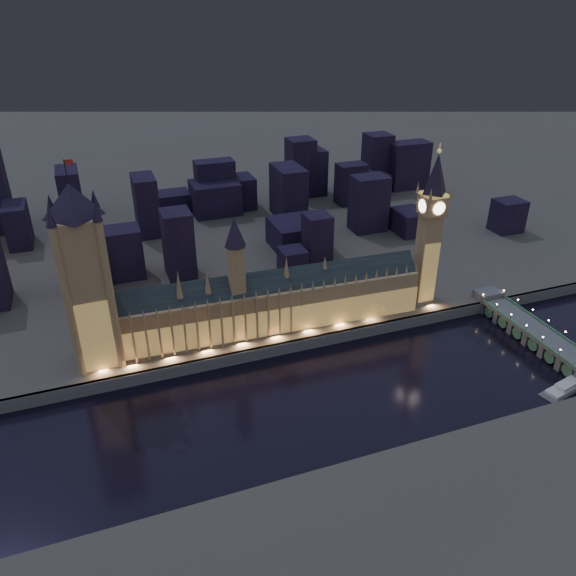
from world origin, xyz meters
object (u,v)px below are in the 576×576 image
object	(u,v)px
palace_of_westminster	(267,302)
westminster_bridge	(535,335)
river_boat	(571,384)
victoria_tower	(84,269)
elizabeth_tower	(431,217)

from	to	relation	value
palace_of_westminster	westminster_bridge	bearing A→B (deg)	-22.37
westminster_bridge	river_boat	bearing A→B (deg)	-104.98
river_boat	palace_of_westminster	bearing A→B (deg)	143.59
palace_of_westminster	victoria_tower	xyz separation A→B (m)	(-103.60, 0.18, 40.78)
palace_of_westminster	elizabeth_tower	bearing A→B (deg)	0.09
palace_of_westminster	elizabeth_tower	xyz separation A→B (m)	(114.40, 0.18, 42.58)
westminster_bridge	river_boat	xyz separation A→B (m)	(-11.53, -43.10, -4.43)
palace_of_westminster	westminster_bridge	xyz separation A→B (m)	(158.36, -65.19, -20.38)
elizabeth_tower	river_boat	size ratio (longest dim) A/B	2.36
palace_of_westminster	elizabeth_tower	size ratio (longest dim) A/B	1.85
victoria_tower	river_boat	world-z (taller)	victoria_tower
victoria_tower	westminster_bridge	size ratio (longest dim) A/B	1.06
victoria_tower	westminster_bridge	bearing A→B (deg)	-14.01
elizabeth_tower	palace_of_westminster	bearing A→B (deg)	-179.91
victoria_tower	westminster_bridge	world-z (taller)	victoria_tower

